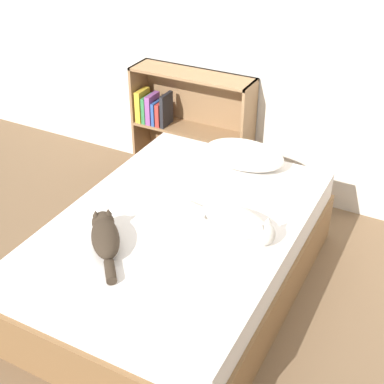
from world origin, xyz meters
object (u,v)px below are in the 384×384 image
at_px(cat_dark, 105,235).
at_px(bookshelf, 189,124).
at_px(cat_light, 238,221).
at_px(pillow, 244,155).
at_px(bed, 181,255).

relative_size(cat_dark, bookshelf, 0.44).
bearing_deg(cat_dark, cat_light, -93.87).
bearing_deg(cat_dark, bookshelf, -28.27).
xyz_separation_m(cat_light, bookshelf, (-0.91, 1.16, -0.12)).
xyz_separation_m(pillow, bookshelf, (-0.65, 0.46, -0.12)).
bearing_deg(bookshelf, cat_light, -51.70).
distance_m(bed, cat_light, 0.47).
bearing_deg(bed, pillow, 84.36).
bearing_deg(bed, cat_light, 5.85).
relative_size(pillow, cat_light, 0.88).
distance_m(bed, pillow, 0.81).
xyz_separation_m(pillow, cat_dark, (-0.31, -1.12, -0.01)).
relative_size(pillow, cat_dark, 1.30).
distance_m(pillow, cat_light, 0.75).
height_order(bed, pillow, pillow).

